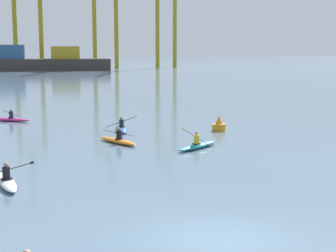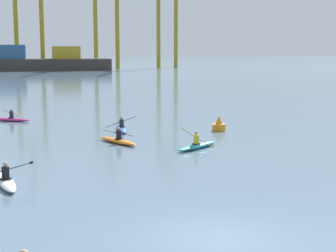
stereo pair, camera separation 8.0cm
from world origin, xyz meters
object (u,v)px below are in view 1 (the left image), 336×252
object	(u,v)px
gantry_crane_west_mid	(27,6)
kayak_teal	(197,145)
gantry_crane_east	(166,4)
kayak_magenta	(10,119)
kayak_blue	(121,128)
container_barge	(8,61)
gantry_crane_east_mid	(105,9)
kayak_orange	(118,140)
kayak_white	(6,181)
channel_buoy	(219,125)

from	to	relation	value
gantry_crane_west_mid	kayak_teal	world-z (taller)	gantry_crane_west_mid
gantry_crane_east	kayak_magenta	size ratio (longest dim) A/B	11.80
kayak_magenta	kayak_blue	world-z (taller)	kayak_magenta
container_barge	kayak_magenta	size ratio (longest dim) A/B	15.55
gantry_crane_east_mid	kayak_magenta	size ratio (longest dim) A/B	10.02
gantry_crane_west_mid	kayak_blue	size ratio (longest dim) A/B	9.58
kayak_orange	kayak_white	bearing A→B (deg)	-125.20
gantry_crane_east	kayak_teal	size ratio (longest dim) A/B	12.32
gantry_crane_west_mid	kayak_teal	bearing A→B (deg)	-84.70
container_barge	kayak_white	distance (m)	117.13
kayak_white	gantry_crane_east_mid	bearing A→B (deg)	81.03
gantry_crane_east	kayak_orange	world-z (taller)	gantry_crane_east
gantry_crane_east	kayak_teal	xyz separation A→B (m)	(-29.25, -125.84, -18.59)
gantry_crane_east_mid	kayak_orange	xyz separation A→B (m)	(-14.39, -119.33, -16.53)
channel_buoy	gantry_crane_east_mid	bearing A→B (deg)	86.47
kayak_blue	kayak_teal	bearing A→B (deg)	-66.79
kayak_white	kayak_magenta	xyz separation A→B (m)	(-0.83, 19.22, -0.00)
kayak_teal	kayak_orange	distance (m)	4.76
container_barge	gantry_crane_east_mid	size ratio (longest dim) A/B	1.55
gantry_crane_east_mid	kayak_blue	world-z (taller)	gantry_crane_east_mid
gantry_crane_east	channel_buoy	size ratio (longest dim) A/B	37.71
kayak_blue	container_barge	bearing A→B (deg)	97.02
kayak_teal	gantry_crane_east_mid	bearing A→B (deg)	85.12
gantry_crane_east_mid	kayak_teal	xyz separation A→B (m)	(-10.42, -121.93, -16.53)
kayak_teal	kayak_white	distance (m)	11.13
kayak_white	container_barge	bearing A→B (deg)	93.05
gantry_crane_east_mid	channel_buoy	bearing A→B (deg)	-93.53
kayak_teal	kayak_magenta	world-z (taller)	kayak_teal
kayak_teal	kayak_blue	distance (m)	7.80
gantry_crane_east	kayak_magenta	bearing A→B (deg)	-109.53
gantry_crane_west_mid	gantry_crane_east_mid	size ratio (longest dim) A/B	1.03
channel_buoy	kayak_blue	distance (m)	6.51
channel_buoy	kayak_white	xyz separation A→B (m)	(-12.94, -11.12, -0.19)
channel_buoy	container_barge	bearing A→B (deg)	100.27
gantry_crane_west_mid	channel_buoy	size ratio (longest dim) A/B	32.88
gantry_crane_west_mid	kayak_white	xyz separation A→B (m)	(1.17, -122.54, -16.57)
gantry_crane_east_mid	kayak_orange	bearing A→B (deg)	-96.88
gantry_crane_east_mid	kayak_teal	bearing A→B (deg)	-94.88
container_barge	gantry_crane_east_mid	xyz separation A→B (m)	(26.34, 10.49, 14.22)
channel_buoy	kayak_white	bearing A→B (deg)	-139.31
channel_buoy	kayak_teal	distance (m)	6.51
gantry_crane_west_mid	kayak_blue	bearing A→B (deg)	-85.95
gantry_crane_east_mid	gantry_crane_east	distance (m)	19.34
gantry_crane_east_mid	kayak_white	distance (m)	130.05
kayak_white	gantry_crane_east	bearing A→B (deg)	73.49
kayak_teal	kayak_magenta	xyz separation A→B (m)	(-10.52, 13.73, 0.00)
container_barge	channel_buoy	bearing A→B (deg)	-79.73
gantry_crane_west_mid	gantry_crane_east_mid	xyz separation A→B (m)	(21.28, 4.88, -0.05)
gantry_crane_east_mid	kayak_blue	size ratio (longest dim) A/B	9.33
container_barge	kayak_white	size ratio (longest dim) A/B	14.41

